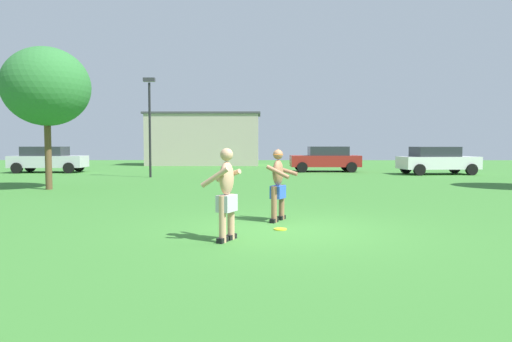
{
  "coord_description": "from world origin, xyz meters",
  "views": [
    {
      "loc": [
        -0.57,
        -9.23,
        1.73
      ],
      "look_at": [
        -0.65,
        1.85,
        1.08
      ],
      "focal_mm": 32.09,
      "sensor_mm": 36.0,
      "label": 1
    }
  ],
  "objects_px": {
    "player_in_gray": "(226,192)",
    "frisbee": "(280,229)",
    "tree_right_field": "(46,87)",
    "car_silver_mid_lot": "(48,159)",
    "car_red_near_post": "(326,159)",
    "car_white_far_end": "(437,160)",
    "lamp_post": "(150,116)",
    "player_with_cap": "(278,182)"
  },
  "relations": [
    {
      "from": "car_white_far_end",
      "to": "lamp_post",
      "type": "relative_size",
      "value": 0.87
    },
    {
      "from": "car_silver_mid_lot",
      "to": "tree_right_field",
      "type": "height_order",
      "value": "tree_right_field"
    },
    {
      "from": "player_with_cap",
      "to": "car_white_far_end",
      "type": "height_order",
      "value": "player_with_cap"
    },
    {
      "from": "car_red_near_post",
      "to": "lamp_post",
      "type": "height_order",
      "value": "lamp_post"
    },
    {
      "from": "frisbee",
      "to": "car_silver_mid_lot",
      "type": "height_order",
      "value": "car_silver_mid_lot"
    },
    {
      "from": "tree_right_field",
      "to": "lamp_post",
      "type": "bearing_deg",
      "value": 69.83
    },
    {
      "from": "player_in_gray",
      "to": "frisbee",
      "type": "distance_m",
      "value": 1.71
    },
    {
      "from": "car_silver_mid_lot",
      "to": "player_in_gray",
      "type": "bearing_deg",
      "value": -57.89
    },
    {
      "from": "player_with_cap",
      "to": "car_red_near_post",
      "type": "bearing_deg",
      "value": 78.59
    },
    {
      "from": "car_red_near_post",
      "to": "car_white_far_end",
      "type": "relative_size",
      "value": 0.97
    },
    {
      "from": "car_red_near_post",
      "to": "car_silver_mid_lot",
      "type": "xyz_separation_m",
      "value": [
        -17.07,
        -0.97,
        0.0
      ]
    },
    {
      "from": "player_in_gray",
      "to": "tree_right_field",
      "type": "distance_m",
      "value": 12.25
    },
    {
      "from": "lamp_post",
      "to": "frisbee",
      "type": "bearing_deg",
      "value": -67.23
    },
    {
      "from": "frisbee",
      "to": "car_red_near_post",
      "type": "distance_m",
      "value": 19.92
    },
    {
      "from": "player_with_cap",
      "to": "player_in_gray",
      "type": "height_order",
      "value": "player_in_gray"
    },
    {
      "from": "lamp_post",
      "to": "tree_right_field",
      "type": "relative_size",
      "value": 0.96
    },
    {
      "from": "frisbee",
      "to": "car_white_far_end",
      "type": "relative_size",
      "value": 0.06
    },
    {
      "from": "frisbee",
      "to": "tree_right_field",
      "type": "distance_m",
      "value": 12.4
    },
    {
      "from": "player_in_gray",
      "to": "car_silver_mid_lot",
      "type": "distance_m",
      "value": 23.19
    },
    {
      "from": "car_red_near_post",
      "to": "lamp_post",
      "type": "distance_m",
      "value": 11.29
    },
    {
      "from": "car_silver_mid_lot",
      "to": "tree_right_field",
      "type": "bearing_deg",
      "value": -64.95
    },
    {
      "from": "car_silver_mid_lot",
      "to": "tree_right_field",
      "type": "xyz_separation_m",
      "value": [
        4.86,
        -10.4,
        3.06
      ]
    },
    {
      "from": "player_with_cap",
      "to": "car_silver_mid_lot",
      "type": "distance_m",
      "value": 22.02
    },
    {
      "from": "car_red_near_post",
      "to": "frisbee",
      "type": "bearing_deg",
      "value": -100.81
    },
    {
      "from": "car_white_far_end",
      "to": "lamp_post",
      "type": "xyz_separation_m",
      "value": [
        -15.85,
        -2.41,
        2.38
      ]
    },
    {
      "from": "tree_right_field",
      "to": "car_white_far_end",
      "type": "bearing_deg",
      "value": 25.86
    },
    {
      "from": "car_white_far_end",
      "to": "lamp_post",
      "type": "distance_m",
      "value": 16.21
    },
    {
      "from": "car_silver_mid_lot",
      "to": "car_white_far_end",
      "type": "distance_m",
      "value": 23.12
    },
    {
      "from": "car_white_far_end",
      "to": "frisbee",
      "type": "bearing_deg",
      "value": -119.78
    },
    {
      "from": "player_with_cap",
      "to": "tree_right_field",
      "type": "relative_size",
      "value": 0.3
    },
    {
      "from": "player_with_cap",
      "to": "player_in_gray",
      "type": "xyz_separation_m",
      "value": [
        -1.01,
        -2.12,
        -0.01
      ]
    },
    {
      "from": "car_red_near_post",
      "to": "car_white_far_end",
      "type": "bearing_deg",
      "value": -23.06
    },
    {
      "from": "tree_right_field",
      "to": "car_silver_mid_lot",
      "type": "bearing_deg",
      "value": 115.05
    },
    {
      "from": "car_silver_mid_lot",
      "to": "car_red_near_post",
      "type": "bearing_deg",
      "value": 3.26
    },
    {
      "from": "player_in_gray",
      "to": "car_white_far_end",
      "type": "height_order",
      "value": "player_in_gray"
    },
    {
      "from": "player_with_cap",
      "to": "car_red_near_post",
      "type": "relative_size",
      "value": 0.38
    },
    {
      "from": "car_silver_mid_lot",
      "to": "car_white_far_end",
      "type": "height_order",
      "value": "same"
    },
    {
      "from": "player_in_gray",
      "to": "car_red_near_post",
      "type": "distance_m",
      "value": 21.15
    },
    {
      "from": "car_white_far_end",
      "to": "tree_right_field",
      "type": "relative_size",
      "value": 0.83
    },
    {
      "from": "car_white_far_end",
      "to": "tree_right_field",
      "type": "xyz_separation_m",
      "value": [
        -18.21,
        -8.82,
        3.06
      ]
    },
    {
      "from": "player_in_gray",
      "to": "lamp_post",
      "type": "relative_size",
      "value": 0.32
    },
    {
      "from": "player_with_cap",
      "to": "player_in_gray",
      "type": "bearing_deg",
      "value": -115.49
    }
  ]
}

